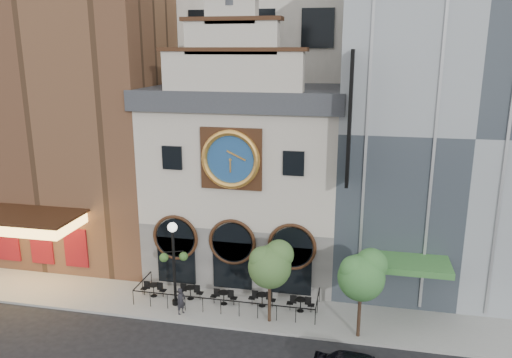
{
  "coord_description": "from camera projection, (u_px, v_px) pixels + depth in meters",
  "views": [
    {
      "loc": [
        7.17,
        -23.11,
        14.66
      ],
      "look_at": [
        1.01,
        6.0,
        6.87
      ],
      "focal_mm": 35.0,
      "sensor_mm": 36.0,
      "label": 1
    }
  ],
  "objects": [
    {
      "name": "tree_right",
      "position": [
        362.0,
        274.0,
        25.16
      ],
      "size": [
        2.48,
        2.39,
        4.78
      ],
      "color": "#382619",
      "rests_on": "sidewalk"
    },
    {
      "name": "lamppost",
      "position": [
        174.0,
        255.0,
        28.43
      ],
      "size": [
        1.55,
        0.91,
        5.07
      ],
      "rotation": [
        0.0,
        0.0,
        0.37
      ],
      "color": "black",
      "rests_on": "sidewalk"
    },
    {
      "name": "bistro_3",
      "position": [
        262.0,
        299.0,
        28.9
      ],
      "size": [
        1.58,
        0.68,
        0.9
      ],
      "color": "black",
      "rests_on": "sidewalk"
    },
    {
      "name": "pedestrian",
      "position": [
        181.0,
        301.0,
        28.01
      ],
      "size": [
        0.6,
        0.68,
        1.55
      ],
      "primitive_type": "imported",
      "rotation": [
        0.0,
        0.0,
        1.05
      ],
      "color": "black",
      "rests_on": "sidewalk"
    },
    {
      "name": "clock_building",
      "position": [
        247.0,
        174.0,
        32.74
      ],
      "size": [
        12.6,
        8.78,
        18.65
      ],
      "color": "#605E5B",
      "rests_on": "ground"
    },
    {
      "name": "bistro_2",
      "position": [
        224.0,
        297.0,
        29.13
      ],
      "size": [
        1.58,
        0.68,
        0.9
      ],
      "color": "black",
      "rests_on": "sidewalk"
    },
    {
      "name": "bistro_1",
      "position": [
        190.0,
        292.0,
        29.74
      ],
      "size": [
        1.58,
        0.68,
        0.9
      ],
      "color": "black",
      "rests_on": "sidewalk"
    },
    {
      "name": "sidewalk",
      "position": [
        227.0,
        304.0,
        29.37
      ],
      "size": [
        44.0,
        5.0,
        0.15
      ],
      "primitive_type": "cube",
      "color": "gray",
      "rests_on": "ground"
    },
    {
      "name": "cafe_railing",
      "position": [
        227.0,
        296.0,
        29.24
      ],
      "size": [
        10.6,
        2.6,
        0.9
      ],
      "primitive_type": null,
      "color": "black",
      "rests_on": "sidewalk"
    },
    {
      "name": "ground",
      "position": [
        215.0,
        328.0,
        27.02
      ],
      "size": [
        120.0,
        120.0,
        0.0
      ],
      "primitive_type": "plane",
      "color": "black",
      "rests_on": "ground"
    },
    {
      "name": "theater_building",
      "position": [
        77.0,
        78.0,
        35.86
      ],
      "size": [
        14.0,
        15.6,
        25.0
      ],
      "color": "brown",
      "rests_on": "ground"
    },
    {
      "name": "bistro_4",
      "position": [
        301.0,
        304.0,
        28.33
      ],
      "size": [
        1.58,
        0.68,
        0.9
      ],
      "color": "black",
      "rests_on": "sidewalk"
    },
    {
      "name": "retail_building",
      "position": [
        456.0,
        123.0,
        31.31
      ],
      "size": [
        14.0,
        14.4,
        20.0
      ],
      "color": "gray",
      "rests_on": "ground"
    },
    {
      "name": "tree_left",
      "position": [
        271.0,
        263.0,
        26.6
      ],
      "size": [
        2.42,
        2.33,
        4.66
      ],
      "color": "#382619",
      "rests_on": "sidewalk"
    },
    {
      "name": "bistro_0",
      "position": [
        154.0,
        289.0,
        30.06
      ],
      "size": [
        1.58,
        0.68,
        0.9
      ],
      "color": "black",
      "rests_on": "sidewalk"
    }
  ]
}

